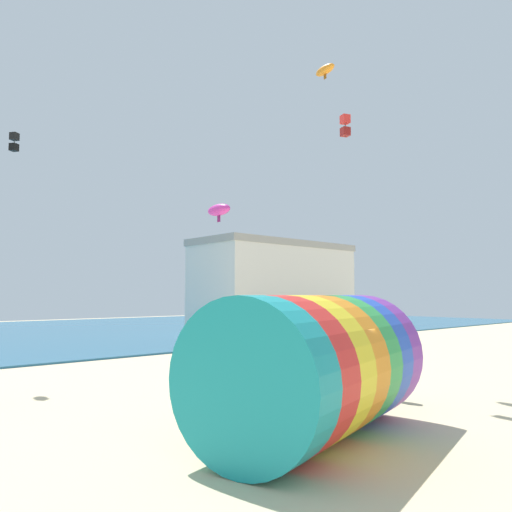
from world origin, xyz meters
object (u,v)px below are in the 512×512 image
Objects in this scene: kite_red_box at (345,126)px; kite_magenta_parafoil at (219,210)px; giant_inflatable_tube at (316,366)px; bystander_near_water at (280,340)px; kite_black_box at (14,142)px; kite_handler at (392,371)px; kite_orange_parafoil at (325,70)px.

kite_magenta_parafoil is (-1.42, 5.66, -2.55)m from kite_red_box.
giant_inflatable_tube is 15.37m from bystander_near_water.
kite_black_box reaches higher than kite_magenta_parafoil.
kite_handler is 1.06× the size of bystander_near_water.
giant_inflatable_tube is 4.19× the size of bystander_near_water.
giant_inflatable_tube is 10.19m from kite_red_box.
kite_orange_parafoil is 13.61m from bystander_near_water.
kite_handler is 9.89m from kite_magenta_parafoil.
kite_orange_parafoil is at bearing -43.19° from kite_magenta_parafoil.
giant_inflatable_tube is 8.24× the size of kite_black_box.
kite_orange_parafoil reaches higher than kite_magenta_parafoil.
kite_magenta_parafoil reaches higher than bystander_near_water.
kite_black_box is at bearing 167.48° from bystander_near_water.
kite_black_box is at bearing 140.38° from kite_orange_parafoil.
kite_handler is at bearing -84.89° from kite_magenta_parafoil.
kite_handler is at bearing -108.04° from kite_red_box.
giant_inflatable_tube is at bearing -114.90° from kite_magenta_parafoil.
kite_magenta_parafoil is at bearing -37.71° from kite_black_box.
kite_orange_parafoil is at bearing 60.81° from kite_handler.
kite_orange_parafoil is (2.64, 4.72, 12.09)m from kite_handler.
giant_inflatable_tube is 3.93× the size of kite_handler.
giant_inflatable_tube is 5.49× the size of kite_orange_parafoil.
kite_black_box is (-8.19, 10.89, 0.21)m from kite_red_box.
kite_handler is (4.91, 1.20, -0.73)m from giant_inflatable_tube.
kite_black_box is at bearing 126.92° from kite_red_box.
kite_handler is at bearing -117.35° from bystander_near_water.
giant_inflatable_tube is 4.34× the size of kite_magenta_parafoil.
kite_magenta_parafoil is at bearing 104.07° from kite_red_box.
kite_red_box is 0.53× the size of kite_magenta_parafoil.
kite_magenta_parafoil is (4.21, 9.06, 5.24)m from giant_inflatable_tube.
kite_orange_parafoil is 0.79× the size of kite_magenta_parafoil.
kite_red_box is at bearing -119.66° from bystander_near_water.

